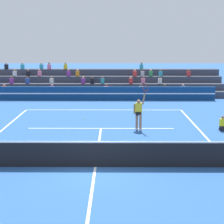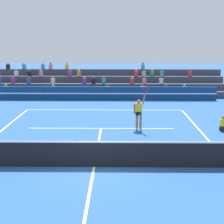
{
  "view_description": "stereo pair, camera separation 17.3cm",
  "coord_description": "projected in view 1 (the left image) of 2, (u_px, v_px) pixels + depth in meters",
  "views": [
    {
      "loc": [
        0.75,
        -14.17,
        5.09
      ],
      "look_at": [
        0.63,
        5.68,
        1.1
      ],
      "focal_mm": 60.0,
      "sensor_mm": 36.0,
      "label": 1
    },
    {
      "loc": [
        0.92,
        -14.17,
        5.09
      ],
      "look_at": [
        0.63,
        5.68,
        1.1
      ],
      "focal_mm": 60.0,
      "sensor_mm": 36.0,
      "label": 2
    }
  ],
  "objects": [
    {
      "name": "ground_plane",
      "position": [
        95.0,
        167.0,
        14.9
      ],
      "size": [
        120.0,
        120.0,
        0.0
      ],
      "primitive_type": "plane",
      "color": "#285699"
    },
    {
      "name": "ball_kid_courtside",
      "position": [
        222.0,
        125.0,
        20.62
      ],
      "size": [
        0.3,
        0.36,
        0.84
      ],
      "color": "black",
      "rests_on": "ground"
    },
    {
      "name": "tennis_ball",
      "position": [
        84.0,
        118.0,
        23.65
      ],
      "size": [
        0.07,
        0.07,
        0.07
      ],
      "primitive_type": "sphere",
      "color": "#C6DB33",
      "rests_on": "ground"
    },
    {
      "name": "bleacher_stand",
      "position": [
        106.0,
        85.0,
        33.73
      ],
      "size": [
        20.56,
        3.8,
        2.83
      ],
      "color": "#383D4C",
      "rests_on": "ground"
    },
    {
      "name": "tennis_player",
      "position": [
        139.0,
        112.0,
        20.7
      ],
      "size": [
        0.82,
        0.41,
        2.51
      ],
      "color": "#9E7051",
      "rests_on": "ground"
    },
    {
      "name": "tennis_net",
      "position": [
        95.0,
        154.0,
        14.79
      ],
      "size": [
        12.0,
        0.1,
        1.1
      ],
      "color": "#2D6B38",
      "rests_on": "ground"
    },
    {
      "name": "sponsor_banner_wall",
      "position": [
        105.0,
        93.0,
        30.68
      ],
      "size": [
        18.0,
        0.26,
        1.1
      ],
      "color": "navy",
      "rests_on": "ground"
    },
    {
      "name": "court_lines",
      "position": [
        95.0,
        167.0,
        14.9
      ],
      "size": [
        11.1,
        23.9,
        0.01
      ],
      "color": "white",
      "rests_on": "ground"
    }
  ]
}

